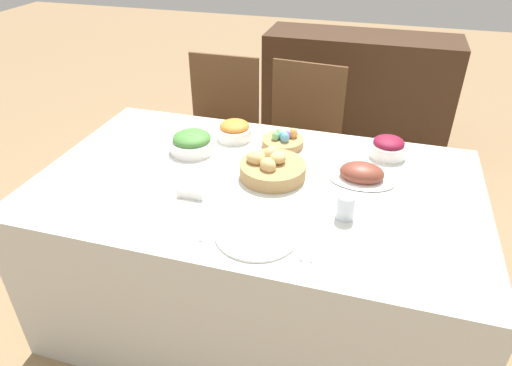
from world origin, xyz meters
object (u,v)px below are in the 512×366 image
object	(u,v)px
ham_platter	(362,174)
fork	(210,226)
beet_salad_bowl	(388,147)
drinking_cup	(346,207)
bread_basket	(272,168)
knife	(306,243)
butter_dish	(193,191)
sideboard	(356,95)
chair_far_left	(219,130)
chair_far_center	(299,140)
carrot_bowl	(235,130)
egg_basket	(283,140)
spoon	(316,245)
dinner_plate	(257,234)
green_salad_bowl	(192,142)

from	to	relation	value
ham_platter	fork	distance (m)	0.64
beet_salad_bowl	fork	size ratio (longest dim) A/B	0.89
drinking_cup	bread_basket	bearing A→B (deg)	148.39
knife	butter_dish	distance (m)	0.49
sideboard	chair_far_left	bearing A→B (deg)	-126.95
chair_far_center	sideboard	xyz separation A→B (m)	(0.23, 0.96, -0.06)
carrot_bowl	butter_dish	distance (m)	0.49
chair_far_center	beet_salad_bowl	bearing A→B (deg)	-40.50
beet_salad_bowl	knife	size ratio (longest dim) A/B	0.89
butter_dish	fork	bearing A→B (deg)	-50.77
sideboard	beet_salad_bowl	size ratio (longest dim) A/B	8.65
bread_basket	egg_basket	xyz separation A→B (m)	(-0.02, 0.27, -0.01)
chair_far_center	ham_platter	world-z (taller)	chair_far_center
ham_platter	drinking_cup	distance (m)	0.27
chair_far_left	fork	bearing A→B (deg)	-70.42
chair_far_left	spoon	xyz separation A→B (m)	(0.77, -1.16, 0.23)
chair_far_center	knife	distance (m)	1.21
chair_far_left	butter_dish	bearing A→B (deg)	-74.31
chair_far_left	beet_salad_bowl	xyz separation A→B (m)	(0.96, -0.49, 0.27)
fork	beet_salad_bowl	bearing A→B (deg)	51.66
sideboard	egg_basket	xyz separation A→B (m)	(-0.21, -1.48, 0.32)
bread_basket	fork	size ratio (longest dim) A/B	1.52
ham_platter	dinner_plate	world-z (taller)	ham_platter
sideboard	dinner_plate	size ratio (longest dim) A/B	4.74
sideboard	carrot_bowl	distance (m)	1.57
chair_far_left	spoon	size ratio (longest dim) A/B	5.26
drinking_cup	fork	bearing A→B (deg)	-157.26
green_salad_bowl	carrot_bowl	bearing A→B (deg)	50.53
ham_platter	fork	xyz separation A→B (m)	(-0.46, -0.45, -0.02)
egg_basket	knife	distance (m)	0.68
knife	spoon	distance (m)	0.03
fork	egg_basket	bearing A→B (deg)	82.02
carrot_bowl	drinking_cup	xyz separation A→B (m)	(0.56, -0.47, 0.00)
chair_far_left	ham_platter	size ratio (longest dim) A/B	3.40
sideboard	fork	xyz separation A→B (m)	(-0.31, -2.12, 0.29)
beet_salad_bowl	fork	world-z (taller)	beet_salad_bowl
egg_basket	carrot_bowl	size ratio (longest dim) A/B	1.18
egg_basket	beet_salad_bowl	xyz separation A→B (m)	(0.45, 0.03, 0.01)
egg_basket	ham_platter	distance (m)	0.41
chair_far_center	egg_basket	distance (m)	0.58
egg_basket	drinking_cup	world-z (taller)	drinking_cup
chair_far_center	butter_dish	size ratio (longest dim) A/B	8.85
carrot_bowl	sideboard	bearing A→B (deg)	73.28
carrot_bowl	spoon	distance (m)	0.81
sideboard	carrot_bowl	size ratio (longest dim) A/B	8.42
chair_far_center	bread_basket	size ratio (longest dim) A/B	3.45
sideboard	bread_basket	distance (m)	1.79
bread_basket	green_salad_bowl	world-z (taller)	bread_basket
carrot_bowl	dinner_plate	world-z (taller)	carrot_bowl
knife	spoon	xyz separation A→B (m)	(0.03, 0.00, 0.00)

